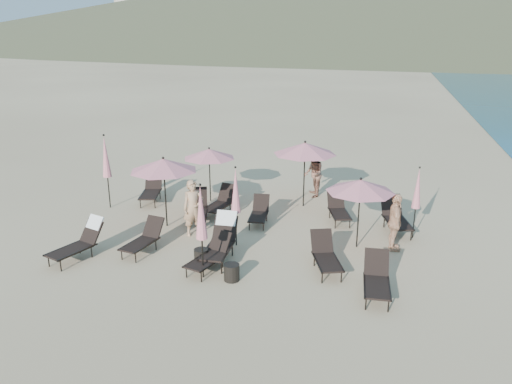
% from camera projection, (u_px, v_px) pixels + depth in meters
% --- Properties ---
extents(ground, '(800.00, 800.00, 0.00)m').
position_uv_depth(ground, '(240.00, 269.00, 13.70)').
color(ground, '#D6BA8C').
rests_on(ground, ground).
extents(lounger_0, '(1.13, 1.84, 1.08)m').
position_uv_depth(lounger_0, '(80.00, 241.00, 14.27)').
color(lounger_0, black).
rests_on(lounger_0, ground).
extents(lounger_1, '(0.86, 1.64, 0.90)m').
position_uv_depth(lounger_1, '(144.00, 238.00, 14.67)').
color(lounger_1, black).
rests_on(lounger_1, ground).
extents(lounger_2, '(0.78, 1.93, 1.18)m').
position_uv_depth(lounger_2, '(221.00, 239.00, 14.25)').
color(lounger_2, black).
rests_on(lounger_2, ground).
extents(lounger_3, '(1.00, 1.66, 0.90)m').
position_uv_depth(lounger_3, '(210.00, 255.00, 13.59)').
color(lounger_3, black).
rests_on(lounger_3, ground).
extents(lounger_4, '(1.12, 1.73, 0.93)m').
position_uv_depth(lounger_4, '(326.00, 255.00, 13.55)').
color(lounger_4, black).
rests_on(lounger_4, ground).
extents(lounger_5, '(0.72, 1.67, 0.94)m').
position_uv_depth(lounger_5, '(377.00, 279.00, 12.25)').
color(lounger_5, black).
rests_on(lounger_5, ground).
extents(lounger_6, '(1.06, 1.81, 0.98)m').
position_uv_depth(lounger_6, '(151.00, 190.00, 19.05)').
color(lounger_6, black).
rests_on(lounger_6, ground).
extents(lounger_7, '(1.14, 1.77, 0.95)m').
position_uv_depth(lounger_7, '(198.00, 207.00, 17.25)').
color(lounger_7, black).
rests_on(lounger_7, ground).
extents(lounger_8, '(0.92, 1.73, 0.94)m').
position_uv_depth(lounger_8, '(220.00, 202.00, 17.73)').
color(lounger_8, black).
rests_on(lounger_8, ground).
extents(lounger_9, '(0.71, 1.52, 0.85)m').
position_uv_depth(lounger_9, '(259.00, 212.00, 16.87)').
color(lounger_9, black).
rests_on(lounger_9, ground).
extents(lounger_10, '(1.02, 1.65, 0.89)m').
position_uv_depth(lounger_10, '(338.00, 209.00, 17.10)').
color(lounger_10, black).
rests_on(lounger_10, ground).
extents(lounger_11, '(1.13, 1.88, 1.02)m').
position_uv_depth(lounger_11, '(396.00, 217.00, 16.23)').
color(lounger_11, black).
rests_on(lounger_11, ground).
extents(umbrella_open_0, '(2.22, 2.22, 2.39)m').
position_uv_depth(umbrella_open_0, '(164.00, 165.00, 16.11)').
color(umbrella_open_0, black).
rests_on(umbrella_open_0, ground).
extents(umbrella_open_1, '(2.04, 2.04, 2.19)m').
position_uv_depth(umbrella_open_1, '(361.00, 186.00, 14.53)').
color(umbrella_open_1, black).
rests_on(umbrella_open_1, ground).
extents(umbrella_open_2, '(1.96, 1.96, 2.11)m').
position_uv_depth(umbrella_open_2, '(209.00, 154.00, 18.64)').
color(umbrella_open_2, black).
rests_on(umbrella_open_2, ground).
extents(umbrella_open_3, '(2.31, 2.31, 2.49)m').
position_uv_depth(umbrella_open_3, '(305.00, 148.00, 17.98)').
color(umbrella_open_3, black).
rests_on(umbrella_open_3, ground).
extents(umbrella_closed_0, '(0.31, 0.31, 2.61)m').
position_uv_depth(umbrella_closed_0, '(201.00, 213.00, 12.70)').
color(umbrella_closed_0, black).
rests_on(umbrella_closed_0, ground).
extents(umbrella_closed_1, '(0.27, 0.27, 2.33)m').
position_uv_depth(umbrella_closed_1, '(417.00, 189.00, 15.32)').
color(umbrella_closed_1, black).
rests_on(umbrella_closed_1, ground).
extents(umbrella_closed_2, '(0.32, 0.32, 2.76)m').
position_uv_depth(umbrella_closed_2, '(106.00, 157.00, 17.92)').
color(umbrella_closed_2, black).
rests_on(umbrella_closed_2, ground).
extents(umbrella_closed_3, '(0.29, 0.29, 2.50)m').
position_uv_depth(umbrella_closed_3, '(236.00, 191.00, 14.71)').
color(umbrella_closed_3, black).
rests_on(umbrella_closed_3, ground).
extents(side_table_0, '(0.40, 0.40, 0.48)m').
position_uv_depth(side_table_0, '(201.00, 257.00, 13.87)').
color(side_table_0, black).
rests_on(side_table_0, ground).
extents(side_table_1, '(0.42, 0.42, 0.45)m').
position_uv_depth(side_table_1, '(232.00, 272.00, 13.03)').
color(side_table_1, black).
rests_on(side_table_1, ground).
extents(beachgoer_a, '(0.80, 0.73, 1.82)m').
position_uv_depth(beachgoer_a, '(193.00, 208.00, 15.74)').
color(beachgoer_a, tan).
rests_on(beachgoer_a, ground).
extents(beachgoer_b, '(0.92, 1.05, 1.85)m').
position_uv_depth(beachgoer_b, '(313.00, 174.00, 19.49)').
color(beachgoer_b, '#97644E').
rests_on(beachgoer_b, ground).
extents(beachgoer_c, '(0.58, 1.08, 1.75)m').
position_uv_depth(beachgoer_c, '(395.00, 222.00, 14.65)').
color(beachgoer_c, tan).
rests_on(beachgoer_c, ground).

